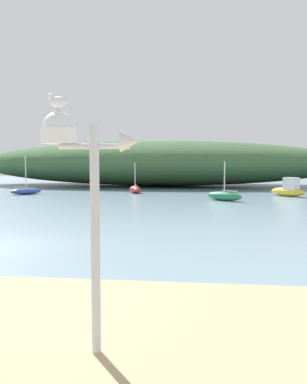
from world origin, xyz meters
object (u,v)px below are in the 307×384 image
(motorboat_centre_water, at_px, (289,190))
(sailboat_by_sandbar, at_px, (135,189))
(mast_structure, at_px, (76,160))
(sailboat_west_reach, at_px, (224,196))
(seagull_on_radar, at_px, (57,101))
(sailboat_far_left, at_px, (26,191))

(motorboat_centre_water, xyz_separation_m, sailboat_by_sandbar, (-12.55, 2.08, -0.22))
(motorboat_centre_water, bearing_deg, mast_structure, -108.29)
(sailboat_west_reach, xyz_separation_m, sailboat_by_sandbar, (-7.28, 6.08, -0.02))
(mast_structure, xyz_separation_m, seagull_on_radar, (-0.23, 0.00, 0.73))
(motorboat_centre_water, bearing_deg, sailboat_west_reach, -142.82)
(sailboat_by_sandbar, bearing_deg, seagull_on_radar, -82.80)
(seagull_on_radar, bearing_deg, sailboat_by_sandbar, 97.20)
(sailboat_by_sandbar, bearing_deg, mast_structure, -82.35)
(seagull_on_radar, relative_size, motorboat_centre_water, 0.11)
(sailboat_west_reach, height_order, sailboat_by_sandbar, sailboat_west_reach)
(motorboat_centre_water, height_order, sailboat_far_left, sailboat_far_left)
(sailboat_west_reach, xyz_separation_m, sailboat_far_left, (-16.05, 3.45, -0.05))
(mast_structure, distance_m, sailboat_west_reach, 22.79)
(motorboat_centre_water, bearing_deg, seagull_on_radar, -108.74)
(mast_structure, height_order, sailboat_west_reach, mast_structure)
(sailboat_by_sandbar, height_order, sailboat_far_left, sailboat_far_left)
(seagull_on_radar, xyz_separation_m, sailboat_west_reach, (3.68, 22.40, -3.10))
(seagull_on_radar, distance_m, sailboat_west_reach, 22.91)
(sailboat_west_reach, relative_size, sailboat_far_left, 0.85)
(sailboat_by_sandbar, bearing_deg, sailboat_far_left, -163.29)
(sailboat_far_left, bearing_deg, mast_structure, -64.03)
(mast_structure, height_order, seagull_on_radar, seagull_on_radar)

